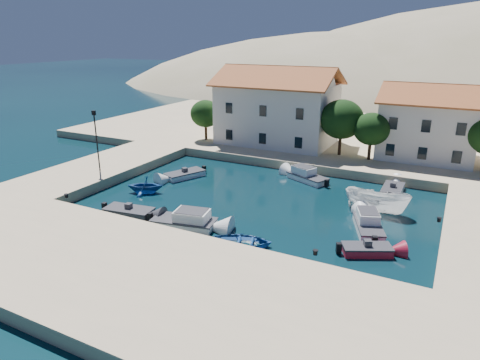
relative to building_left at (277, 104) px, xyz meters
name	(u,v)px	position (x,y,z in m)	size (l,w,h in m)	color
ground	(203,247)	(6.00, -28.00, -5.94)	(400.00, 400.00, 0.00)	black
quay_south	(148,282)	(6.00, -34.00, -5.44)	(52.00, 12.00, 1.00)	#D2B98F
quay_west	(104,168)	(-13.00, -18.00, -5.44)	(8.00, 20.00, 1.00)	#D2B98F
quay_north	(355,137)	(8.00, 10.00, -5.44)	(80.00, 36.00, 1.00)	#D2B98F
hills	(472,163)	(26.64, 95.62, -29.34)	(254.00, 176.00, 99.00)	gray
building_left	(277,104)	(0.00, 0.00, 0.00)	(14.70, 9.45, 9.70)	silver
building_mid	(429,121)	(18.00, 1.00, -0.71)	(10.50, 8.40, 8.30)	silver
trees	(355,124)	(10.51, -2.54, -1.10)	(37.30, 5.30, 6.45)	#382314
lamppost	(96,135)	(-11.50, -20.00, -1.18)	(0.35, 0.25, 6.22)	black
bollards	(261,220)	(8.80, -24.13, -4.79)	(29.36, 9.56, 0.30)	black
motorboat_grey_sw	(129,212)	(-2.51, -25.93, -5.64)	(4.32, 2.39, 1.25)	#36353A
cabin_cruiser_south	(184,221)	(2.85, -25.69, -5.46)	(5.33, 3.06, 1.60)	white
rowboat_south	(242,246)	(8.41, -26.50, -5.94)	(3.04, 4.25, 0.88)	navy
motorboat_red_se	(367,250)	(16.59, -23.66, -5.64)	(3.63, 2.81, 1.25)	maroon
cabin_cruiser_east	(369,225)	(15.93, -19.87, -5.46)	(3.27, 4.83, 1.60)	white
boat_east	(376,212)	(15.75, -15.70, -5.94)	(2.07, 5.50, 2.13)	white
motorboat_white_ne	(392,190)	(16.28, -10.31, -5.64)	(1.84, 3.87, 1.25)	white
rowboat_west	(146,192)	(-4.80, -20.98, -5.94)	(2.93, 3.39, 1.79)	navy
motorboat_white_west	(185,175)	(-4.09, -15.36, -5.64)	(3.40, 4.59, 1.25)	white
cabin_cruiser_north	(308,176)	(7.88, -10.51, -5.46)	(4.78, 3.55, 1.60)	white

